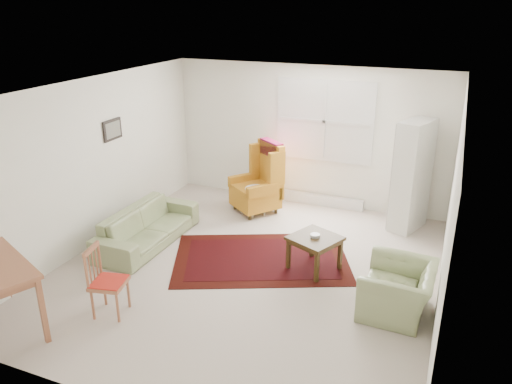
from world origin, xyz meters
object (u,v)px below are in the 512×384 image
at_px(coffee_table, 314,253).
at_px(cabinet, 412,176).
at_px(armchair, 398,285).
at_px(wingback_chair, 255,178).
at_px(stool, 256,202).
at_px(sofa, 147,220).
at_px(desk_chair, 109,281).

relative_size(coffee_table, cabinet, 0.34).
bearing_deg(coffee_table, armchair, -27.38).
xyz_separation_m(wingback_chair, stool, (0.09, -0.17, -0.37)).
bearing_deg(cabinet, sofa, -130.53).
height_order(sofa, coffee_table, sofa).
relative_size(wingback_chair, coffee_table, 2.08).
bearing_deg(desk_chair, coffee_table, -57.51).
distance_m(armchair, coffee_table, 1.36).
height_order(wingback_chair, cabinet, cabinet).
bearing_deg(wingback_chair, armchair, -1.85).
xyz_separation_m(coffee_table, cabinet, (1.04, 1.90, 0.65)).
height_order(coffee_table, desk_chair, desk_chair).
bearing_deg(armchair, coffee_table, -115.28).
bearing_deg(coffee_table, wingback_chair, 134.23).
bearing_deg(desk_chair, sofa, 7.78).
relative_size(armchair, wingback_chair, 0.74).
relative_size(sofa, armchair, 2.04).
xyz_separation_m(sofa, stool, (1.16, 1.59, -0.12)).
bearing_deg(armchair, cabinet, -174.32).
distance_m(armchair, stool, 3.32).
height_order(armchair, wingback_chair, wingback_chair).
bearing_deg(stool, desk_chair, -98.73).
distance_m(coffee_table, desk_chair, 2.76).
distance_m(coffee_table, stool, 2.01).
bearing_deg(armchair, desk_chair, -65.16).
relative_size(coffee_table, stool, 1.16).
xyz_separation_m(coffee_table, desk_chair, (-1.95, -1.94, 0.19)).
xyz_separation_m(armchair, cabinet, (-0.16, 2.52, 0.54)).
xyz_separation_m(stool, cabinet, (2.48, 0.50, 0.64)).
height_order(coffee_table, cabinet, cabinet).
xyz_separation_m(stool, desk_chair, (-0.51, -3.34, 0.17)).
xyz_separation_m(sofa, wingback_chair, (1.06, 1.76, 0.25)).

